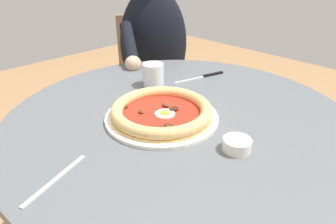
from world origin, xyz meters
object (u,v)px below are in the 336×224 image
at_px(water_glass, 153,76).
at_px(diner_person, 154,83).
at_px(fork_utensil, 56,179).
at_px(pizza_on_plate, 162,112).
at_px(steak_knife, 207,76).
at_px(ramekin_capers, 237,144).
at_px(dining_table, 179,158).
at_px(cafe_chair_diner, 152,74).

bearing_deg(water_glass, diner_person, -132.01).
bearing_deg(water_glass, fork_utensil, 25.95).
xyz_separation_m(pizza_on_plate, steak_knife, (-0.36, -0.12, -0.02)).
relative_size(steak_knife, diner_person, 0.18).
bearing_deg(fork_utensil, water_glass, -154.05).
bearing_deg(diner_person, ramekin_capers, 60.46).
distance_m(dining_table, cafe_chair_diner, 0.87).
height_order(steak_knife, cafe_chair_diner, cafe_chair_diner).
xyz_separation_m(pizza_on_plate, ramekin_capers, (-0.02, 0.24, -0.00)).
height_order(diner_person, cafe_chair_diner, diner_person).
bearing_deg(diner_person, steak_knife, 74.37).
distance_m(dining_table, pizza_on_plate, 0.19).
distance_m(dining_table, water_glass, 0.31).
height_order(dining_table, steak_knife, steak_knife).
height_order(steak_knife, ramekin_capers, ramekin_capers).
height_order(dining_table, fork_utensil, fork_utensil).
height_order(pizza_on_plate, diner_person, diner_person).
bearing_deg(dining_table, pizza_on_plate, -16.20).
xyz_separation_m(fork_utensil, cafe_chair_diner, (-0.91, -0.72, -0.20)).
height_order(pizza_on_plate, water_glass, water_glass).
relative_size(fork_utensil, diner_person, 0.15).
height_order(dining_table, pizza_on_plate, pizza_on_plate).
relative_size(pizza_on_plate, ramekin_capers, 4.74).
bearing_deg(steak_knife, pizza_on_plate, 18.64).
distance_m(dining_table, fork_utensil, 0.44).
relative_size(water_glass, diner_person, 0.07).
xyz_separation_m(water_glass, cafe_chair_diner, (-0.42, -0.48, -0.23)).
bearing_deg(cafe_chair_diner, water_glass, 49.17).
height_order(dining_table, water_glass, water_glass).
bearing_deg(dining_table, cafe_chair_diner, -125.95).
xyz_separation_m(ramekin_capers, diner_person, (-0.46, -0.82, -0.22)).
bearing_deg(dining_table, ramekin_capers, 80.85).
bearing_deg(diner_person, pizza_on_plate, 49.85).
distance_m(pizza_on_plate, diner_person, 0.78).
distance_m(steak_knife, fork_utensil, 0.72).
distance_m(fork_utensil, diner_person, 1.05).
bearing_deg(water_glass, dining_table, 67.05).
relative_size(pizza_on_plate, steak_knife, 1.52).
xyz_separation_m(water_glass, diner_person, (-0.33, -0.37, -0.23)).
bearing_deg(steak_knife, cafe_chair_diner, -110.38).
bearing_deg(pizza_on_plate, dining_table, 163.80).
distance_m(dining_table, diner_person, 0.73).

